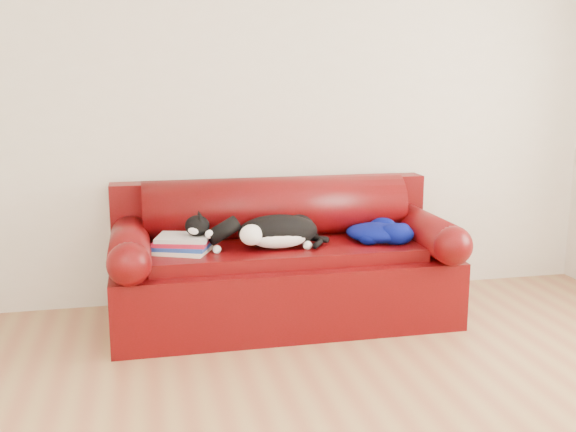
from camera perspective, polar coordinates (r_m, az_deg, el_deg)
name	(u,v)px	position (r m, az deg, el deg)	size (l,w,h in m)	color
room_shell	(422,37)	(2.74, 11.29, 14.63)	(4.52, 4.02, 2.61)	beige
sofa_base	(283,283)	(4.27, -0.42, -5.72)	(2.10, 0.90, 0.50)	#3C0502
sofa_back	(275,228)	(4.42, -1.08, -1.03)	(2.10, 1.01, 0.88)	#3C0502
book_stack	(182,244)	(4.03, -8.95, -2.35)	(0.40, 0.36, 0.10)	beige
cat	(277,232)	(4.06, -0.90, -1.40)	(0.72, 0.39, 0.25)	black
blanket	(378,232)	(4.28, 7.65, -1.32)	(0.46, 0.47, 0.14)	#020A4A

